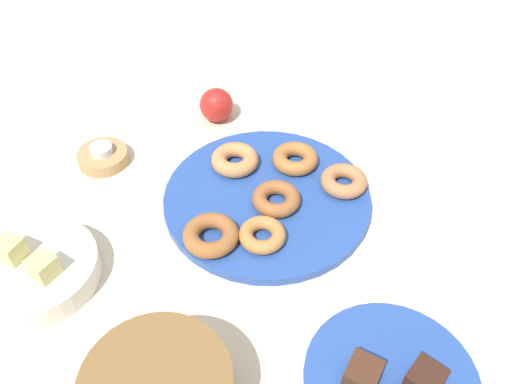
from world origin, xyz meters
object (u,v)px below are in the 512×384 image
(donut_0, at_px, (295,159))
(apple, at_px, (216,105))
(donut_4, at_px, (276,199))
(donut_5, at_px, (210,234))
(brownie_near, at_px, (425,380))
(brownie_far, at_px, (363,374))
(donut_plate, at_px, (267,198))
(donut_1, at_px, (344,181))
(candle_holder, at_px, (103,157))
(melon_chunk_right, at_px, (10,249))
(tealight, at_px, (101,149))
(fruit_bowl, at_px, (38,270))
(melon_chunk_left, at_px, (43,267))
(cake_plate, at_px, (391,380))
(donut_3, at_px, (235,160))
(donut_2, at_px, (262,235))

(donut_0, relative_size, apple, 1.21)
(donut_4, xyz_separation_m, donut_5, (0.03, 0.14, 0.00))
(brownie_near, height_order, brownie_far, same)
(donut_plate, xyz_separation_m, donut_5, (0.00, 0.14, 0.02))
(donut_1, distance_m, donut_4, 0.13)
(donut_plate, distance_m, brownie_near, 0.41)
(donut_4, bearing_deg, candle_holder, 19.90)
(melon_chunk_right, bearing_deg, brownie_far, -158.50)
(tealight, distance_m, fruit_bowl, 0.28)
(donut_1, bearing_deg, melon_chunk_left, 65.69)
(donut_1, distance_m, melon_chunk_left, 0.52)
(brownie_far, bearing_deg, brownie_near, -143.97)
(brownie_far, bearing_deg, fruit_bowl, 21.37)
(brownie_near, bearing_deg, donut_1, -39.29)
(cake_plate, distance_m, candle_holder, 0.66)
(donut_4, distance_m, tealight, 0.36)
(cake_plate, bearing_deg, brownie_near, -153.43)
(donut_plate, xyz_separation_m, melon_chunk_left, (0.12, 0.37, 0.05))
(donut_4, relative_size, brownie_near, 1.86)
(donut_5, bearing_deg, donut_plate, -90.85)
(donut_1, bearing_deg, donut_plate, 50.64)
(donut_plate, bearing_deg, tealight, 22.44)
(donut_4, xyz_separation_m, brownie_far, (-0.29, 0.17, -0.00))
(cake_plate, height_order, brownie_near, brownie_near)
(donut_4, xyz_separation_m, melon_chunk_right, (0.22, 0.37, 0.03))
(melon_chunk_right, bearing_deg, brownie_near, -156.66)
(tealight, distance_m, apple, 0.26)
(melon_chunk_right, height_order, apple, melon_chunk_right)
(donut_4, bearing_deg, melon_chunk_left, 67.17)
(donut_3, bearing_deg, donut_4, 167.88)
(donut_0, height_order, donut_1, donut_0)
(melon_chunk_right, bearing_deg, donut_2, -130.62)
(donut_5, distance_m, melon_chunk_left, 0.26)
(brownie_far, xyz_separation_m, apple, (0.56, -0.30, 0.01))
(tealight, distance_m, melon_chunk_right, 0.28)
(candle_holder, xyz_separation_m, apple, (-0.07, -0.25, 0.02))
(donut_0, bearing_deg, fruit_bowl, 72.83)
(donut_2, xyz_separation_m, brownie_near, (-0.32, 0.05, 0.00))
(donut_4, distance_m, melon_chunk_left, 0.39)
(donut_5, bearing_deg, tealight, -2.46)
(donut_1, xyz_separation_m, melon_chunk_left, (0.21, 0.47, 0.03))
(cake_plate, bearing_deg, donut_0, -34.37)
(candle_holder, bearing_deg, melon_chunk_left, 128.13)
(brownie_near, xyz_separation_m, apple, (0.63, -0.25, 0.01))
(donut_5, relative_size, melon_chunk_right, 2.57)
(donut_2, bearing_deg, cake_plate, 167.21)
(donut_4, bearing_deg, fruit_bowl, 62.82)
(cake_plate, bearing_deg, donut_plate, -23.26)
(donut_0, distance_m, brownie_near, 0.46)
(donut_2, bearing_deg, tealight, 6.72)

